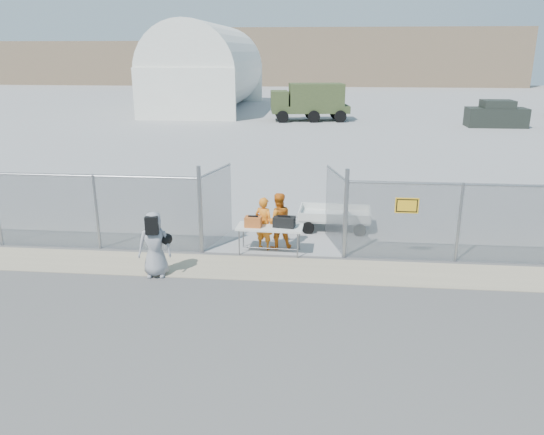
# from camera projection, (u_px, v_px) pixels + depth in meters

# --- Properties ---
(ground) EXTENTS (160.00, 160.00, 0.00)m
(ground) POSITION_uv_depth(u_px,v_px,m) (264.00, 285.00, 12.97)
(ground) COLOR #444141
(tarmac_inside) EXTENTS (160.00, 80.00, 0.01)m
(tarmac_inside) POSITION_uv_depth(u_px,v_px,m) (312.00, 108.00, 52.83)
(tarmac_inside) COLOR #949494
(tarmac_inside) RESTS_ON ground
(dirt_strip) EXTENTS (44.00, 1.60, 0.01)m
(dirt_strip) POSITION_uv_depth(u_px,v_px,m) (268.00, 268.00, 13.91)
(dirt_strip) COLOR tan
(dirt_strip) RESTS_ON ground
(distant_hills) EXTENTS (140.00, 6.00, 9.00)m
(distant_hills) POSITION_uv_depth(u_px,v_px,m) (349.00, 57.00, 85.18)
(distant_hills) COLOR #7F684F
(distant_hills) RESTS_ON ground
(chain_link_fence) EXTENTS (40.00, 0.20, 2.20)m
(chain_link_fence) POSITION_uv_depth(u_px,v_px,m) (272.00, 217.00, 14.54)
(chain_link_fence) COLOR gray
(chain_link_fence) RESTS_ON ground
(quonset_hangar) EXTENTS (9.00, 18.00, 8.00)m
(quonset_hangar) POSITION_uv_depth(u_px,v_px,m) (207.00, 67.00, 50.67)
(quonset_hangar) COLOR white
(quonset_hangar) RESTS_ON ground
(folding_table) EXTENTS (1.86, 0.83, 0.78)m
(folding_table) POSITION_uv_depth(u_px,v_px,m) (270.00, 239.00, 14.93)
(folding_table) COLOR silver
(folding_table) RESTS_ON ground
(orange_bag) EXTENTS (0.47, 0.32, 0.29)m
(orange_bag) POSITION_uv_depth(u_px,v_px,m) (253.00, 222.00, 14.75)
(orange_bag) COLOR #C05D24
(orange_bag) RESTS_ON folding_table
(black_duffel) EXTENTS (0.63, 0.42, 0.29)m
(black_duffel) POSITION_uv_depth(u_px,v_px,m) (284.00, 222.00, 14.74)
(black_duffel) COLOR black
(black_duffel) RESTS_ON folding_table
(security_worker_left) EXTENTS (0.67, 0.57, 1.54)m
(security_worker_left) POSITION_uv_depth(u_px,v_px,m) (264.00, 223.00, 15.09)
(security_worker_left) COLOR orange
(security_worker_left) RESTS_ON ground
(security_worker_right) EXTENTS (0.94, 0.81, 1.65)m
(security_worker_right) POSITION_uv_depth(u_px,v_px,m) (278.00, 221.00, 15.14)
(security_worker_right) COLOR orange
(security_worker_right) RESTS_ON ground
(visitor) EXTENTS (0.89, 0.65, 1.68)m
(visitor) POSITION_uv_depth(u_px,v_px,m) (155.00, 244.00, 13.26)
(visitor) COLOR gray
(visitor) RESTS_ON ground
(utility_trailer) EXTENTS (2.98, 1.63, 0.71)m
(utility_trailer) POSITION_uv_depth(u_px,v_px,m) (335.00, 218.00, 16.96)
(utility_trailer) COLOR silver
(utility_trailer) RESTS_ON ground
(military_truck) EXTENTS (6.51, 3.16, 2.98)m
(military_truck) POSITION_uv_depth(u_px,v_px,m) (310.00, 102.00, 42.89)
(military_truck) COLOR #3E4B26
(military_truck) RESTS_ON ground
(parked_vehicle_near) EXTENTS (4.29, 1.95, 1.94)m
(parked_vehicle_near) POSITION_uv_depth(u_px,v_px,m) (496.00, 114.00, 39.53)
(parked_vehicle_near) COLOR #232822
(parked_vehicle_near) RESTS_ON ground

